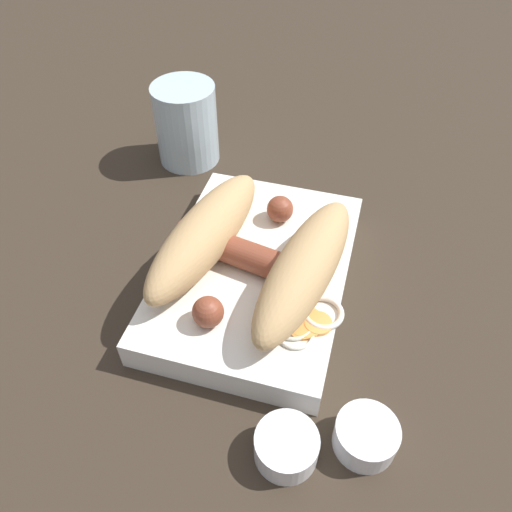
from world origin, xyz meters
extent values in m
plane|color=#33281E|center=(0.00, 0.00, 0.00)|extent=(3.00, 3.00, 0.00)
cube|color=silver|center=(0.00, 0.00, 0.02)|extent=(0.25, 0.18, 0.03)
ellipsoid|color=tan|center=(0.00, -0.05, 0.06)|extent=(0.20, 0.09, 0.05)
ellipsoid|color=tan|center=(0.02, 0.05, 0.06)|extent=(0.20, 0.09, 0.05)
cylinder|color=brown|center=(0.01, -0.01, 0.05)|extent=(0.06, 0.15, 0.03)
sphere|color=brown|center=(0.08, -0.02, 0.05)|extent=(0.03, 0.03, 0.03)
sphere|color=brown|center=(-0.07, 0.01, 0.05)|extent=(0.03, 0.03, 0.03)
cylinder|color=#F99E4C|center=(0.06, 0.06, 0.03)|extent=(0.04, 0.04, 0.00)
cylinder|color=#F99E4C|center=(0.06, 0.06, 0.03)|extent=(0.04, 0.04, 0.00)
cylinder|color=#F99E4C|center=(0.05, 0.05, 0.03)|extent=(0.04, 0.04, 0.00)
cylinder|color=#F99E4C|center=(0.06, 0.07, 0.03)|extent=(0.03, 0.03, 0.00)
torus|color=silver|center=(0.06, 0.05, 0.03)|extent=(0.04, 0.04, 0.00)
torus|color=silver|center=(0.04, 0.08, 0.03)|extent=(0.04, 0.04, 0.01)
torus|color=silver|center=(0.07, 0.06, 0.03)|extent=(0.03, 0.03, 0.00)
cylinder|color=white|center=(0.16, 0.07, 0.01)|extent=(0.05, 0.05, 0.03)
cylinder|color=maroon|center=(0.16, 0.07, 0.01)|extent=(0.04, 0.04, 0.01)
cylinder|color=white|center=(0.14, 0.13, 0.01)|extent=(0.05, 0.05, 0.03)
cylinder|color=gold|center=(0.14, 0.13, 0.01)|extent=(0.04, 0.04, 0.01)
cylinder|color=silver|center=(-0.19, -0.14, 0.05)|extent=(0.08, 0.08, 0.10)
camera|label=1|loc=(0.32, 0.09, 0.40)|focal=35.00mm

